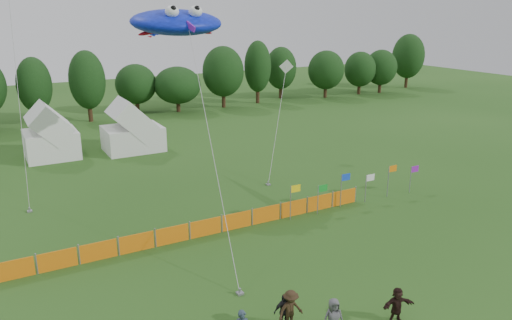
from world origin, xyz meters
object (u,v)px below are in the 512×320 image
barrier_fence (205,228)px  spectator_c (291,310)px  tent_right (133,131)px  spectator_f (397,305)px  spectator_e (333,319)px  tent_left (50,136)px  spectator_d (284,311)px  stingray_kite (175,22)px

barrier_fence → spectator_c: spectator_c is taller
tent_right → spectator_f: tent_right is taller
spectator_e → tent_left: bearing=115.4°
barrier_fence → spectator_d: bearing=-93.9°
stingray_kite → spectator_c: bearing=-97.9°
tent_left → barrier_fence: size_ratio=0.20×
stingray_kite → tent_left: bearing=123.3°
tent_left → spectator_d: 31.07m
tent_left → spectator_e: bearing=-79.2°
spectator_d → spectator_c: bearing=-48.1°
spectator_c → spectator_d: bearing=125.2°
spectator_c → stingray_kite: 22.20m
tent_right → stingray_kite: stingray_kite is taller
spectator_c → spectator_e: size_ratio=1.02×
tent_right → spectator_c: tent_right is taller
barrier_fence → spectator_d: spectator_d is taller
stingray_kite → spectator_d: bearing=-98.5°
spectator_c → spectator_f: (4.14, -1.67, -0.10)m
spectator_d → stingray_kite: size_ratio=0.06×
spectator_d → spectator_e: bearing=-43.7°
spectator_c → spectator_f: bearing=-24.1°
tent_right → stingray_kite: bearing=-85.9°
stingray_kite → spectator_f: bearing=-86.0°
barrier_fence → tent_right: bearing=85.9°
stingray_kite → spectator_e: bearing=-94.2°
tent_left → spectator_d: (4.80, -30.68, -1.19)m
tent_left → tent_right: tent_left is taller
tent_left → spectator_e: 32.77m
spectator_c → spectator_f: spectator_c is taller
barrier_fence → tent_left: bearing=104.4°
tent_right → barrier_fence: size_ratio=0.24×
barrier_fence → stingray_kite: (2.19, 9.52, 11.11)m
tent_left → spectator_f: size_ratio=2.83×
spectator_c → barrier_fence: bearing=85.1°
spectator_d → tent_left: bearing=103.4°
spectator_e → stingray_kite: (1.50, 20.52, 10.74)m
tent_right → spectator_e: tent_right is taller
tent_left → barrier_fence: (5.45, -21.17, -1.45)m
tent_right → stingray_kite: size_ratio=0.21×
spectator_d → spectator_f: bearing=-19.3°
tent_left → spectator_f: tent_left is taller
barrier_fence → spectator_f: 11.98m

